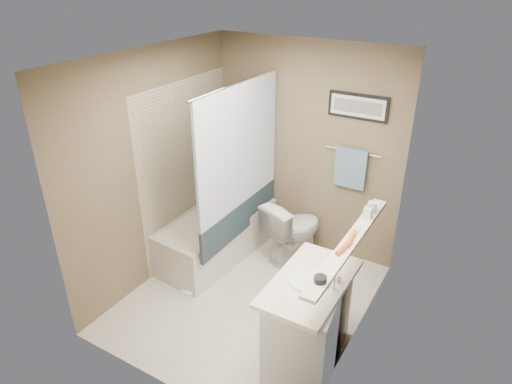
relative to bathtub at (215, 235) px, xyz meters
The scene contains 33 objects.
ground 0.93m from the bathtub, 33.49° to the right, with size 2.50×2.50×0.00m, color silver.
ceiling 2.31m from the bathtub, 33.49° to the right, with size 2.20×2.50×0.04m, color silver.
wall_back 1.42m from the bathtub, 44.38° to the left, with size 2.20×0.04×2.40m, color brown.
wall_front 2.11m from the bathtub, 66.52° to the right, with size 2.20×0.04×2.40m, color brown.
wall_left 1.12m from the bathtub, 123.63° to the right, with size 0.04×2.50×2.40m, color brown.
wall_right 2.12m from the bathtub, 15.17° to the right, with size 0.04×2.50×2.40m, color brown.
tile_surround 0.82m from the bathtub, behind, with size 0.02×1.55×2.00m, color #C3B293.
curtain_rod 1.83m from the bathtub, ahead, with size 0.02×0.02×1.55m, color silver.
curtain_upper 1.20m from the bathtub, ahead, with size 0.03×1.45×1.28m, color white.
curtain_lower 0.48m from the bathtub, ahead, with size 0.03×1.45×0.36m, color #243643.
mirror 2.38m from the bathtub, 19.35° to the right, with size 0.02×1.60×1.00m, color silver.
shelf 2.08m from the bathtub, 19.90° to the right, with size 0.12×1.60×0.03m, color silver.
towel_bar 1.82m from the bathtub, 28.94° to the left, with size 0.02×0.02×0.60m, color silver.
towel 1.71m from the bathtub, 28.26° to the left, with size 0.34×0.05×0.44m, color #8BB5CA.
art_frame 2.14m from the bathtub, 29.51° to the left, with size 0.62×0.03×0.26m, color black.
art_mat 2.13m from the bathtub, 29.04° to the left, with size 0.56×0.00×0.20m, color white.
art_image 2.13m from the bathtub, 28.94° to the left, with size 0.50×0.00×0.13m, color #595959.
door 2.30m from the bathtub, 53.21° to the right, with size 0.80×0.02×2.00m, color silver.
door_handle 2.08m from the bathtub, 60.09° to the right, with size 0.02×0.02×0.10m, color silver.
bathtub is the anchor object (origin of this frame).
tub_rim 0.25m from the bathtub, 153.43° to the right, with size 0.56×1.36×0.02m, color white.
toilet 0.90m from the bathtub, 26.07° to the left, with size 0.41×0.72×0.73m, color silver.
vanity 1.86m from the bathtub, 30.14° to the right, with size 0.50×0.90×0.80m, color silver.
countertop 1.93m from the bathtub, 30.30° to the right, with size 0.54×0.96×0.04m, color white.
sink_basin 1.93m from the bathtub, 30.46° to the right, with size 0.34×0.34×0.01m, color white.
faucet_spout 2.11m from the bathtub, 27.56° to the right, with size 0.02×0.02×0.10m, color silver.
faucet_knob 2.06m from the bathtub, 24.98° to the right, with size 0.05×0.05×0.05m, color silver.
candle_bowl_near 2.34m from the bathtub, 34.69° to the right, with size 0.09×0.09×0.04m, color black.
hair_brush_front 2.14m from the bathtub, 23.75° to the right, with size 0.04×0.04×0.22m, color #C8491C.
hair_brush_back 2.09m from the bathtub, 19.46° to the right, with size 0.04×0.04×0.22m, color #CF661D.
pink_comb 2.05m from the bathtub, 15.50° to the right, with size 0.03×0.16×0.01m, color pink.
glass_jar 2.01m from the bathtub, ahead, with size 0.08×0.08×0.10m, color silver.
soap_bottle 2.03m from the bathtub, ahead, with size 0.07×0.07×0.15m, color #999999.
Camera 1 is at (1.93, -3.13, 3.07)m, focal length 32.00 mm.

